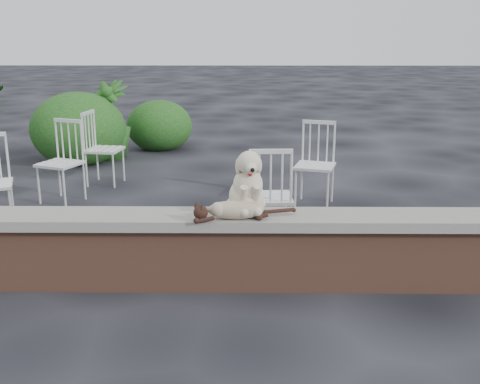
{
  "coord_description": "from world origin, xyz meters",
  "views": [
    {
      "loc": [
        0.83,
        -4.15,
        1.92
      ],
      "look_at": [
        0.79,
        0.2,
        0.7
      ],
      "focal_mm": 43.17,
      "sensor_mm": 36.0,
      "label": 1
    }
  ],
  "objects_px": {
    "dog": "(246,180)",
    "chair_b": "(60,162)",
    "chair_c": "(268,196)",
    "chair_e": "(104,148)",
    "potted_plant_b": "(108,120)",
    "chair_d": "(315,164)",
    "cat": "(236,209)"
  },
  "relations": [
    {
      "from": "chair_e",
      "to": "chair_c",
      "type": "bearing_deg",
      "value": -128.85
    },
    {
      "from": "dog",
      "to": "chair_b",
      "type": "distance_m",
      "value": 3.11
    },
    {
      "from": "chair_b",
      "to": "potted_plant_b",
      "type": "relative_size",
      "value": 0.78
    },
    {
      "from": "chair_c",
      "to": "chair_b",
      "type": "relative_size",
      "value": 1.0
    },
    {
      "from": "chair_d",
      "to": "chair_e",
      "type": "relative_size",
      "value": 1.0
    },
    {
      "from": "dog",
      "to": "chair_b",
      "type": "xyz_separation_m",
      "value": [
        -2.13,
        2.23,
        -0.37
      ]
    },
    {
      "from": "dog",
      "to": "chair_c",
      "type": "height_order",
      "value": "dog"
    },
    {
      "from": "potted_plant_b",
      "to": "chair_e",
      "type": "bearing_deg",
      "value": -79.05
    },
    {
      "from": "chair_c",
      "to": "potted_plant_b",
      "type": "distance_m",
      "value": 4.41
    },
    {
      "from": "chair_b",
      "to": "chair_e",
      "type": "height_order",
      "value": "same"
    },
    {
      "from": "chair_d",
      "to": "chair_b",
      "type": "distance_m",
      "value": 2.91
    },
    {
      "from": "cat",
      "to": "chair_e",
      "type": "distance_m",
      "value": 3.65
    },
    {
      "from": "chair_d",
      "to": "potted_plant_b",
      "type": "height_order",
      "value": "potted_plant_b"
    },
    {
      "from": "potted_plant_b",
      "to": "chair_d",
      "type": "bearing_deg",
      "value": -40.35
    },
    {
      "from": "dog",
      "to": "chair_b",
      "type": "bearing_deg",
      "value": 123.64
    },
    {
      "from": "chair_b",
      "to": "chair_e",
      "type": "relative_size",
      "value": 1.0
    },
    {
      "from": "chair_c",
      "to": "chair_e",
      "type": "bearing_deg",
      "value": -50.04
    },
    {
      "from": "chair_e",
      "to": "chair_d",
      "type": "bearing_deg",
      "value": -100.85
    },
    {
      "from": "chair_c",
      "to": "chair_e",
      "type": "relative_size",
      "value": 1.0
    },
    {
      "from": "dog",
      "to": "chair_d",
      "type": "distance_m",
      "value": 2.31
    },
    {
      "from": "chair_c",
      "to": "chair_d",
      "type": "distance_m",
      "value": 1.4
    },
    {
      "from": "cat",
      "to": "chair_b",
      "type": "xyz_separation_m",
      "value": [
        -2.05,
        2.38,
        -0.19
      ]
    },
    {
      "from": "cat",
      "to": "chair_e",
      "type": "xyz_separation_m",
      "value": [
        -1.74,
        3.2,
        -0.19
      ]
    },
    {
      "from": "dog",
      "to": "cat",
      "type": "bearing_deg",
      "value": -128.13
    },
    {
      "from": "cat",
      "to": "chair_d",
      "type": "height_order",
      "value": "chair_d"
    },
    {
      "from": "dog",
      "to": "chair_e",
      "type": "height_order",
      "value": "dog"
    },
    {
      "from": "chair_c",
      "to": "chair_b",
      "type": "height_order",
      "value": "same"
    },
    {
      "from": "chair_b",
      "to": "chair_d",
      "type": "bearing_deg",
      "value": 20.22
    },
    {
      "from": "chair_d",
      "to": "chair_e",
      "type": "bearing_deg",
      "value": 177.04
    },
    {
      "from": "chair_b",
      "to": "chair_e",
      "type": "bearing_deg",
      "value": 91.08
    },
    {
      "from": "cat",
      "to": "chair_b",
      "type": "height_order",
      "value": "chair_b"
    },
    {
      "from": "dog",
      "to": "chair_e",
      "type": "bearing_deg",
      "value": 110.78
    }
  ]
}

